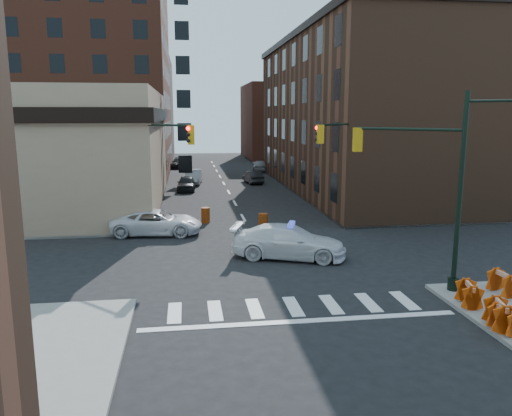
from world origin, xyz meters
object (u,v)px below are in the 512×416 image
object	(u,v)px
pickup	(157,222)
pedestrian_a	(140,210)
barricade_nw_a	(144,224)
parked_car_wfar	(194,177)
police_car	(289,242)
parked_car_wnear	(186,183)
barricade_se_a	(469,294)
parked_car_enear	(253,177)
barrel_bank	(206,215)
barrel_road	(263,222)
pedestrian_b	(53,213)

from	to	relation	value
pickup	pedestrian_a	world-z (taller)	pedestrian_a
barricade_nw_a	parked_car_wfar	bearing A→B (deg)	96.14
police_car	pickup	xyz separation A→B (m)	(-6.98, 6.04, -0.08)
parked_car_wnear	barricade_se_a	size ratio (longest dim) A/B	3.46
parked_car_enear	barricade_se_a	distance (m)	35.88
pedestrian_a	barrel_bank	bearing A→B (deg)	-2.17
pickup	barrel_road	xyz separation A→B (m)	(6.62, 0.20, -0.22)
barricade_se_a	police_car	bearing A→B (deg)	48.95
pickup	barrel_bank	bearing A→B (deg)	-40.79
pickup	barrel_bank	size ratio (longest dim) A/B	5.25
pedestrian_a	barricade_nw_a	xyz separation A→B (m)	(0.50, -2.82, -0.36)
barrel_road	barricade_se_a	bearing A→B (deg)	-67.98
parked_car_wfar	barricade_se_a	size ratio (longest dim) A/B	3.80
parked_car_wfar	barricade_se_a	distance (m)	37.41
barrel_road	barricade_nw_a	xyz separation A→B (m)	(-7.40, 0.06, 0.09)
parked_car_wfar	barrel_road	size ratio (longest dim) A/B	4.19
parked_car_enear	pickup	bearing A→B (deg)	60.15
parked_car_wnear	parked_car_enear	size ratio (longest dim) A/B	1.03
barrel_bank	barrel_road	bearing A→B (deg)	-38.04
parked_car_enear	barrel_bank	bearing A→B (deg)	65.20
police_car	parked_car_enear	size ratio (longest dim) A/B	1.45
parked_car_wnear	parked_car_wfar	bearing A→B (deg)	82.93
police_car	barricade_se_a	size ratio (longest dim) A/B	4.88
parked_car_wnear	pedestrian_b	distance (m)	17.13
police_car	parked_car_wfar	xyz separation A→B (m)	(-4.36, 28.38, -0.10)
parked_car_wnear	barricade_nw_a	distance (m)	17.59
police_car	pedestrian_b	xyz separation A→B (m)	(-13.70, 8.86, 0.14)
parked_car_wfar	parked_car_enear	distance (m)	6.29
parked_car_wnear	barricade_se_a	bearing A→B (deg)	-69.27
pickup	parked_car_wnear	distance (m)	17.75
barricade_nw_a	police_car	bearing A→B (deg)	-24.16
pickup	parked_car_wfar	bearing A→B (deg)	-1.27
pickup	barricade_se_a	world-z (taller)	pickup
parked_car_wnear	pedestrian_a	world-z (taller)	pedestrian_a
parked_car_wfar	pedestrian_a	size ratio (longest dim) A/B	2.69
parked_car_wfar	barricade_nw_a	distance (m)	22.34
parked_car_enear	barricade_nw_a	distance (m)	23.73
parked_car_wfar	pedestrian_a	xyz separation A→B (m)	(-3.90, -19.26, 0.25)
pickup	pedestrian_b	distance (m)	7.29
barrel_road	pedestrian_a	bearing A→B (deg)	160.00
parked_car_wfar	pedestrian_b	bearing A→B (deg)	-109.57
parked_car_wnear	pedestrian_b	bearing A→B (deg)	-117.61
parked_car_wnear	pedestrian_a	distance (m)	14.91
parked_car_wnear	police_car	bearing A→B (deg)	-75.39
pickup	barricade_se_a	bearing A→B (deg)	-132.92
parked_car_enear	pedestrian_a	xyz separation A→B (m)	(-10.18, -18.84, 0.33)
police_car	parked_car_wfar	size ratio (longest dim) A/B	1.28
parked_car_wnear	barrel_bank	bearing A→B (deg)	-82.77
parked_car_wnear	barrel_road	distance (m)	18.09
parked_car_enear	barricade_se_a	size ratio (longest dim) A/B	3.37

